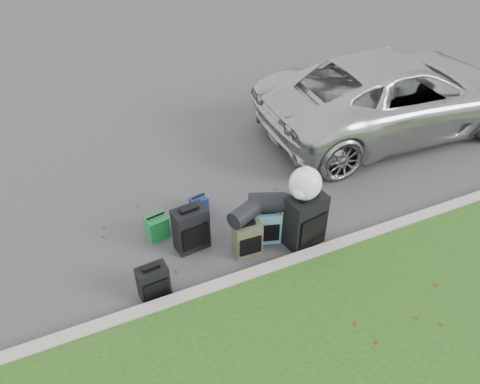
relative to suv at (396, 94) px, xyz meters
name	(u,v)px	position (x,y,z in m)	size (l,w,h in m)	color
ground	(251,226)	(-3.85, -1.55, -0.76)	(120.00, 120.00, 0.00)	#383535
curb	(282,266)	(-3.85, -2.55, -0.68)	(120.00, 0.18, 0.15)	#9E937F
suv	(396,94)	(0.00, 0.00, 0.00)	(2.52, 5.46, 1.52)	#B7B7B2
suitcase_small_black	(153,282)	(-5.58, -2.26, -0.51)	(0.40, 0.22, 0.50)	black
suitcase_large_black_left	(191,229)	(-4.83, -1.60, -0.41)	(0.48, 0.29, 0.69)	black
suitcase_olive	(247,239)	(-4.14, -2.04, -0.49)	(0.39, 0.24, 0.53)	#363725
suitcase_teal	(268,226)	(-3.76, -1.92, -0.49)	(0.37, 0.22, 0.53)	teal
suitcase_large_black_right	(305,221)	(-3.30, -2.19, -0.34)	(0.56, 0.34, 0.84)	black
tote_green	(157,227)	(-5.23, -1.18, -0.58)	(0.31, 0.25, 0.35)	#1A7531
tote_navy	(199,205)	(-4.46, -0.90, -0.62)	(0.25, 0.20, 0.27)	navy
duffel_left	(245,213)	(-4.14, -1.94, -0.10)	(0.26, 0.26, 0.48)	black
duffel_right	(267,202)	(-3.76, -1.87, -0.08)	(0.29, 0.29, 0.52)	black
trash_bag	(305,184)	(-3.33, -2.15, 0.31)	(0.46, 0.46, 0.46)	white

